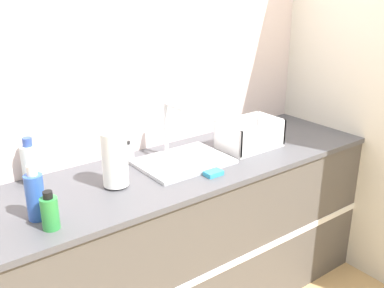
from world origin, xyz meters
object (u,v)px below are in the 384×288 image
(sink, at_px, (182,159))
(bottle_blue, at_px, (35,196))
(bottle_green, at_px, (50,212))
(bottle_clear, at_px, (30,163))
(dish_rack, at_px, (250,137))
(paper_towel_roll, at_px, (115,159))
(soap_dispenser, at_px, (128,152))

(sink, bearing_deg, bottle_blue, -171.60)
(bottle_green, bearing_deg, bottle_clear, 80.23)
(dish_rack, xyz_separation_m, bottle_blue, (-1.28, -0.08, 0.04))
(bottle_blue, bearing_deg, sink, 8.40)
(bottle_green, bearing_deg, bottle_blue, 98.50)
(paper_towel_roll, height_order, bottle_clear, paper_towel_roll)
(paper_towel_roll, relative_size, bottle_clear, 1.18)
(dish_rack, xyz_separation_m, bottle_green, (-1.26, -0.19, 0.01))
(sink, distance_m, bottle_clear, 0.77)
(bottle_green, relative_size, bottle_clear, 0.70)
(bottle_clear, height_order, soap_dispenser, bottle_clear)
(dish_rack, relative_size, bottle_clear, 1.52)
(bottle_green, height_order, soap_dispenser, bottle_green)
(bottle_clear, xyz_separation_m, bottle_blue, (-0.10, -0.36, 0.00))
(bottle_clear, distance_m, soap_dispenser, 0.52)
(sink, relative_size, paper_towel_roll, 1.75)
(bottle_clear, relative_size, bottle_blue, 0.97)
(bottle_green, bearing_deg, soap_dispenser, 36.48)
(bottle_clear, bearing_deg, bottle_blue, -105.15)
(sink, bearing_deg, dish_rack, -4.97)
(bottle_green, distance_m, soap_dispenser, 0.74)
(paper_towel_roll, relative_size, dish_rack, 0.77)
(sink, relative_size, bottle_clear, 2.06)
(dish_rack, height_order, bottle_green, same)
(sink, height_order, bottle_clear, sink)
(sink, height_order, bottle_blue, sink)
(bottle_clear, distance_m, bottle_blue, 0.37)
(sink, xyz_separation_m, bottle_green, (-0.81, -0.23, 0.05))
(paper_towel_roll, relative_size, soap_dispenser, 2.51)
(bottle_clear, bearing_deg, sink, -18.05)
(dish_rack, bearing_deg, bottle_blue, -176.34)
(bottle_green, relative_size, bottle_blue, 0.68)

